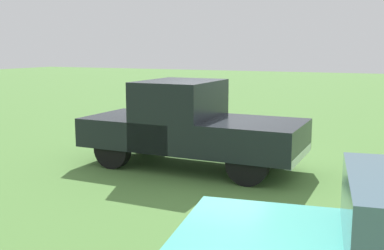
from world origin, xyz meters
TOP-DOWN VIEW (x-y plane):
  - ground_plane at (0.00, 0.00)m, footprint 80.00×80.00m
  - pickup_truck at (-0.47, -0.29)m, footprint 4.59×1.86m

SIDE VIEW (x-z plane):
  - ground_plane at x=0.00m, z-range 0.00..0.00m
  - pickup_truck at x=-0.47m, z-range 0.03..1.85m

